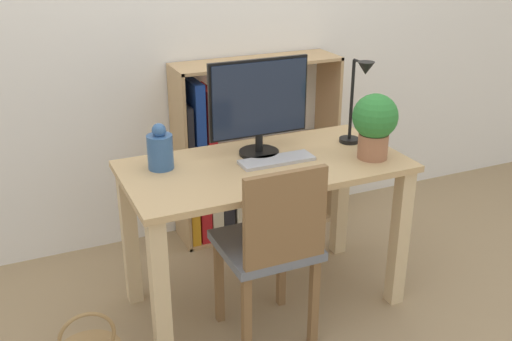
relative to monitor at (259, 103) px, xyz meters
name	(u,v)px	position (x,y,z in m)	size (l,w,h in m)	color
ground_plane	(264,299)	(-0.02, -0.12, -1.00)	(10.00, 10.00, 0.00)	#997F5B
wall_back	(196,13)	(-0.02, 0.79, 0.30)	(8.00, 0.05, 2.60)	silver
desk	(265,192)	(-0.02, -0.12, -0.40)	(1.30, 0.65, 0.75)	tan
monitor	(259,103)	(0.00, 0.00, 0.00)	(0.49, 0.19, 0.46)	black
keyboard	(277,160)	(0.03, -0.13, -0.24)	(0.35, 0.12, 0.02)	#B2B2B7
vase	(160,150)	(-0.47, 0.02, -0.16)	(0.12, 0.12, 0.21)	#33598C
desk_lamp	(359,94)	(0.48, -0.09, 0.01)	(0.10, 0.19, 0.43)	black
potted_plant	(375,122)	(0.46, -0.26, -0.08)	(0.21, 0.21, 0.31)	#9E6647
chair	(272,245)	(-0.12, -0.41, -0.51)	(0.40, 0.40, 0.88)	slate
bookshelf	(228,165)	(0.08, 0.62, -0.55)	(0.97, 0.28, 1.05)	tan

